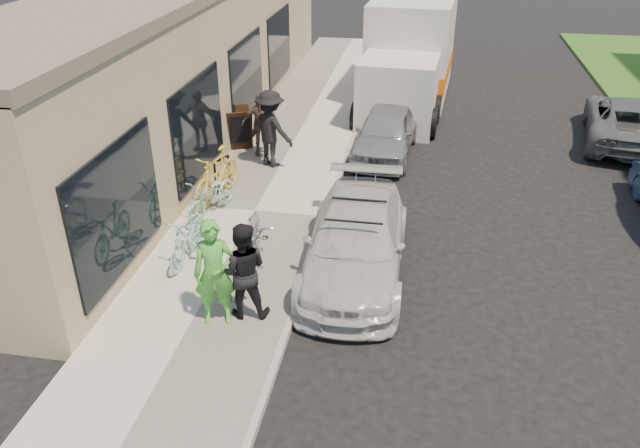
{
  "coord_description": "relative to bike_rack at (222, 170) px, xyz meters",
  "views": [
    {
      "loc": [
        1.41,
        -8.53,
        6.41
      ],
      "look_at": [
        -0.22,
        1.04,
        1.05
      ],
      "focal_mm": 35.0,
      "sensor_mm": 36.0,
      "label": 1
    }
  ],
  "objects": [
    {
      "name": "moving_truck",
      "position": [
        3.84,
        7.76,
        0.82
      ],
      "size": [
        2.92,
        6.72,
        3.23
      ],
      "rotation": [
        0.0,
        0.0,
        -0.07
      ],
      "color": "silver",
      "rests_on": "ground"
    },
    {
      "name": "tandem_bike",
      "position": [
        1.59,
        -3.0,
        0.07
      ],
      "size": [
        1.15,
        2.15,
        1.07
      ],
      "primitive_type": "imported",
      "rotation": [
        0.0,
        0.0,
        0.23
      ],
      "color": "#B5B5B8",
      "rests_on": "sidewalk"
    },
    {
      "name": "bike_rack",
      "position": [
        0.0,
        0.0,
        0.0
      ],
      "size": [
        0.24,
        0.51,
        0.77
      ],
      "rotation": [
        0.0,
        0.0,
        -0.38
      ],
      "color": "black",
      "rests_on": "sidewalk"
    },
    {
      "name": "storefront",
      "position": [
        -2.25,
        4.05,
        1.51
      ],
      "size": [
        3.6,
        20.0,
        4.22
      ],
      "color": "tan",
      "rests_on": "ground"
    },
    {
      "name": "sandwich_board",
      "position": [
        -0.32,
        2.48,
        0.09
      ],
      "size": [
        0.87,
        0.87,
        1.08
      ],
      "rotation": [
        0.0,
        0.0,
        0.41
      ],
      "color": "black",
      "rests_on": "sidewalk"
    },
    {
      "name": "far_car_gray",
      "position": [
        9.98,
        5.08,
        0.02
      ],
      "size": [
        2.86,
        4.83,
        1.26
      ],
      "primitive_type": "imported",
      "rotation": [
        0.0,
        0.0,
        2.96
      ],
      "color": "#535457",
      "rests_on": "ground"
    },
    {
      "name": "man_standing",
      "position": [
        1.79,
        -4.5,
        0.37
      ],
      "size": [
        0.9,
        0.76,
        1.67
      ],
      "primitive_type": "imported",
      "rotation": [
        0.0,
        0.0,
        3.31
      ],
      "color": "black",
      "rests_on": "sidewalk"
    },
    {
      "name": "cruiser_bike_c",
      "position": [
        0.05,
        -0.49,
        0.11
      ],
      "size": [
        0.89,
        1.97,
        1.14
      ],
      "primitive_type": "imported",
      "rotation": [
        0.0,
        0.0,
        -0.19
      ],
      "color": "gold",
      "rests_on": "sidewalk"
    },
    {
      "name": "curb",
      "position": [
        2.54,
        -0.94,
        -0.55
      ],
      "size": [
        0.12,
        34.0,
        0.13
      ],
      "primitive_type": "cube",
      "color": "gray",
      "rests_on": "ground"
    },
    {
      "name": "ground",
      "position": [
        2.99,
        -3.94,
        -0.61
      ],
      "size": [
        120.0,
        120.0,
        0.0
      ],
      "primitive_type": "plane",
      "color": "black",
      "rests_on": "ground"
    },
    {
      "name": "sedan_silver",
      "position": [
        3.49,
        3.06,
        0.0
      ],
      "size": [
        1.73,
        3.72,
        1.23
      ],
      "primitive_type": "imported",
      "rotation": [
        0.0,
        0.0,
        -0.08
      ],
      "color": "#95959A",
      "rests_on": "ground"
    },
    {
      "name": "sedan_white",
      "position": [
        3.39,
        -2.71,
        0.03
      ],
      "size": [
        1.88,
        4.45,
        1.32
      ],
      "rotation": [
        0.0,
        0.0,
        0.02
      ],
      "color": "beige",
      "rests_on": "ground"
    },
    {
      "name": "bystander_a",
      "position": [
        0.78,
        1.54,
        0.49
      ],
      "size": [
        1.42,
        1.16,
        1.91
      ],
      "primitive_type": "imported",
      "rotation": [
        0.0,
        0.0,
        2.71
      ],
      "color": "black",
      "rests_on": "sidewalk"
    },
    {
      "name": "woman_rider",
      "position": [
        1.41,
        -4.74,
        0.44
      ],
      "size": [
        0.75,
        0.59,
        1.81
      ],
      "primitive_type": "imported",
      "rotation": [
        0.0,
        0.0,
        0.27
      ],
      "color": "green",
      "rests_on": "sidewalk"
    },
    {
      "name": "bystander_b",
      "position": [
        0.35,
        2.2,
        0.35
      ],
      "size": [
        1.02,
        0.58,
        1.63
      ],
      "primitive_type": "imported",
      "rotation": [
        0.0,
        0.0,
        0.21
      ],
      "color": "brown",
      "rests_on": "sidewalk"
    },
    {
      "name": "cruiser_bike_a",
      "position": [
        0.29,
        -3.03,
        0.02
      ],
      "size": [
        0.52,
        1.61,
        0.96
      ],
      "primitive_type": "imported",
      "rotation": [
        0.0,
        0.0,
        -0.04
      ],
      "color": "#88CABA",
      "rests_on": "sidewalk"
    },
    {
      "name": "sidewalk",
      "position": [
        0.99,
        -0.94,
        -0.54
      ],
      "size": [
        3.0,
        34.0,
        0.15
      ],
      "primitive_type": "cube",
      "color": "#B9B5A6",
      "rests_on": "ground"
    },
    {
      "name": "cruiser_bike_b",
      "position": [
        0.17,
        -1.27,
        -0.02
      ],
      "size": [
        0.99,
        1.78,
        0.89
      ],
      "primitive_type": "imported",
      "rotation": [
        0.0,
        0.0,
        -0.25
      ],
      "color": "#88CABA",
      "rests_on": "sidewalk"
    }
  ]
}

